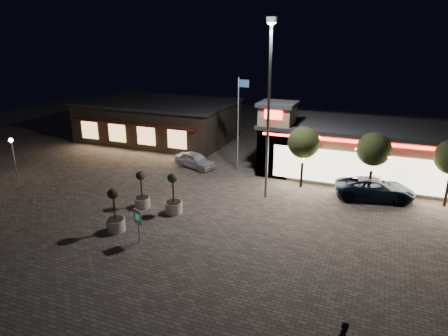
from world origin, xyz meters
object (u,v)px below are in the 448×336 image
at_px(pickup_truck, 375,189).
at_px(white_sedan, 195,160).
at_px(planter_mid, 115,218).
at_px(planter_left, 142,196).
at_px(valet_sign, 138,220).

bearing_deg(pickup_truck, white_sedan, 71.95).
bearing_deg(white_sedan, planter_mid, -157.61).
bearing_deg(pickup_truck, planter_mid, 115.71).
height_order(pickup_truck, planter_mid, planter_mid).
distance_m(white_sedan, planter_left, 9.14).
bearing_deg(white_sedan, pickup_truck, -77.31).
relative_size(pickup_truck, valet_sign, 2.75).
bearing_deg(valet_sign, pickup_truck, 43.79).
bearing_deg(planter_left, white_sedan, 92.48).
distance_m(pickup_truck, planter_mid, 18.10).
height_order(white_sedan, valet_sign, valet_sign).
xyz_separation_m(planter_left, planter_mid, (0.42, -3.54, 0.04)).
distance_m(planter_mid, valet_sign, 2.24).
xyz_separation_m(pickup_truck, white_sedan, (-15.13, 1.59, -0.08)).
bearing_deg(planter_mid, pickup_truck, 37.74).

